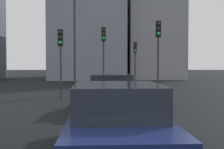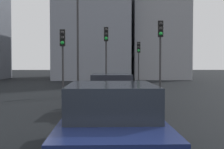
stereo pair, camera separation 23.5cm
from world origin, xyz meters
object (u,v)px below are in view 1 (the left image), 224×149
(car_maroon_lead, at_px, (111,92))
(traffic_light_near_right, at_px, (158,43))
(traffic_light_far_left, at_px, (135,54))
(car_navy_second, at_px, (117,123))
(street_lamp_kerbside, at_px, (75,23))
(traffic_light_near_left, at_px, (104,46))
(traffic_light_far_right, at_px, (61,49))

(car_maroon_lead, relative_size, traffic_light_near_right, 1.03)
(traffic_light_far_left, bearing_deg, car_navy_second, -2.09)
(car_maroon_lead, distance_m, street_lamp_kerbside, 11.12)
(traffic_light_near_left, distance_m, traffic_light_far_right, 3.99)
(car_maroon_lead, height_order, street_lamp_kerbside, street_lamp_kerbside)
(traffic_light_near_left, xyz_separation_m, traffic_light_far_left, (6.05, -2.72, -0.37))
(traffic_light_near_right, height_order, street_lamp_kerbside, street_lamp_kerbside)
(traffic_light_far_left, distance_m, traffic_light_far_right, 10.55)
(car_maroon_lead, bearing_deg, traffic_light_far_right, 34.55)
(traffic_light_near_right, height_order, traffic_light_far_right, traffic_light_near_right)
(car_maroon_lead, relative_size, traffic_light_far_left, 1.19)
(traffic_light_near_right, distance_m, traffic_light_far_right, 5.41)
(car_maroon_lead, bearing_deg, car_navy_second, -179.73)
(traffic_light_near_left, height_order, street_lamp_kerbside, street_lamp_kerbside)
(traffic_light_far_right, distance_m, street_lamp_kerbside, 6.44)
(traffic_light_far_right, bearing_deg, car_navy_second, 13.21)
(traffic_light_near_left, xyz_separation_m, traffic_light_near_right, (-2.75, -3.04, 0.03))
(car_maroon_lead, bearing_deg, street_lamp_kerbside, 14.60)
(traffic_light_near_right, bearing_deg, traffic_light_far_left, -175.51)
(car_navy_second, xyz_separation_m, traffic_light_far_right, (10.54, 2.50, 1.95))
(car_navy_second, xyz_separation_m, traffic_light_far_left, (19.80, -2.56, 1.93))
(traffic_light_near_left, distance_m, traffic_light_near_right, 4.10)
(traffic_light_near_right, bearing_deg, street_lamp_kerbside, -135.09)
(car_maroon_lead, height_order, traffic_light_far_right, traffic_light_far_right)
(street_lamp_kerbside, bearing_deg, traffic_light_near_right, -137.47)
(car_navy_second, xyz_separation_m, street_lamp_kerbside, (16.61, 2.26, 4.09))
(car_navy_second, bearing_deg, traffic_light_near_right, -15.82)
(car_navy_second, height_order, traffic_light_far_left, traffic_light_far_left)
(car_maroon_lead, xyz_separation_m, car_navy_second, (-6.56, 0.12, 0.02))
(car_maroon_lead, xyz_separation_m, street_lamp_kerbside, (10.05, 2.38, 4.11))
(car_navy_second, relative_size, traffic_light_near_right, 1.12)
(traffic_light_far_right, relative_size, street_lamp_kerbside, 0.45)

